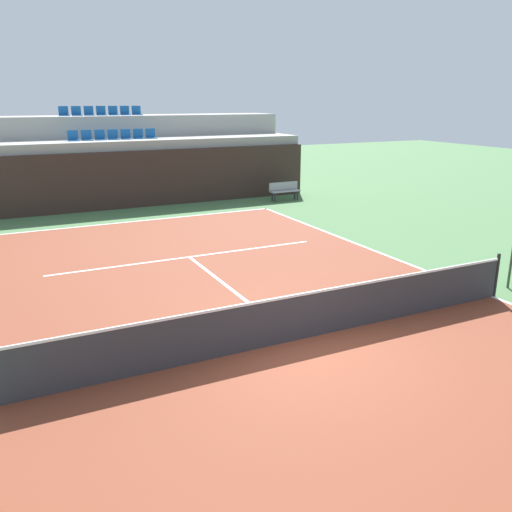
# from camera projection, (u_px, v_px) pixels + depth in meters

# --- Properties ---
(ground_plane) EXTENTS (80.00, 80.00, 0.00)m
(ground_plane) POSITION_uv_depth(u_px,v_px,m) (297.00, 340.00, 10.50)
(ground_plane) COLOR #477042
(court_surface) EXTENTS (11.00, 24.00, 0.01)m
(court_surface) POSITION_uv_depth(u_px,v_px,m) (297.00, 340.00, 10.50)
(court_surface) COLOR brown
(court_surface) RESTS_ON ground_plane
(baseline_far) EXTENTS (11.00, 0.10, 0.00)m
(baseline_far) POSITION_uv_depth(u_px,v_px,m) (142.00, 221.00, 20.79)
(baseline_far) COLOR white
(baseline_far) RESTS_ON court_surface
(sideline_right) EXTENTS (0.10, 24.00, 0.00)m
(sideline_right) POSITION_uv_depth(u_px,v_px,m) (492.00, 297.00, 12.80)
(sideline_right) COLOR white
(sideline_right) RESTS_ON court_surface
(service_line_far) EXTENTS (8.26, 0.10, 0.00)m
(service_line_far) POSITION_uv_depth(u_px,v_px,m) (189.00, 257.00, 16.01)
(service_line_far) COLOR white
(service_line_far) RESTS_ON court_surface
(centre_service_line) EXTENTS (0.10, 6.40, 0.00)m
(centre_service_line) POSITION_uv_depth(u_px,v_px,m) (232.00, 290.00, 13.25)
(centre_service_line) COLOR white
(centre_service_line) RESTS_ON court_surface
(back_wall) EXTENTS (17.57, 0.30, 2.44)m
(back_wall) POSITION_uv_depth(u_px,v_px,m) (123.00, 180.00, 22.93)
(back_wall) COLOR #33231E
(back_wall) RESTS_ON ground_plane
(stands_tier_lower) EXTENTS (17.57, 2.40, 2.85)m
(stands_tier_lower) POSITION_uv_depth(u_px,v_px,m) (116.00, 172.00, 24.03)
(stands_tier_lower) COLOR #9E9E99
(stands_tier_lower) RESTS_ON ground_plane
(stands_tier_upper) EXTENTS (17.57, 2.40, 3.83)m
(stands_tier_upper) POSITION_uv_depth(u_px,v_px,m) (105.00, 156.00, 25.96)
(stands_tier_upper) COLOR #9E9E99
(stands_tier_upper) RESTS_ON ground_plane
(seating_row_lower) EXTENTS (3.87, 0.44, 0.44)m
(seating_row_lower) POSITION_uv_depth(u_px,v_px,m) (113.00, 137.00, 23.67)
(seating_row_lower) COLOR #145193
(seating_row_lower) RESTS_ON stands_tier_lower
(seating_row_upper) EXTENTS (3.87, 0.44, 0.44)m
(seating_row_upper) POSITION_uv_depth(u_px,v_px,m) (101.00, 113.00, 25.46)
(seating_row_upper) COLOR #145193
(seating_row_upper) RESTS_ON stands_tier_upper
(tennis_net) EXTENTS (11.08, 0.08, 1.07)m
(tennis_net) POSITION_uv_depth(u_px,v_px,m) (297.00, 317.00, 10.36)
(tennis_net) COLOR black
(tennis_net) RESTS_ON court_surface
(player_bench) EXTENTS (1.50, 0.40, 0.85)m
(player_bench) POSITION_uv_depth(u_px,v_px,m) (284.00, 190.00, 24.88)
(player_bench) COLOR #99999E
(player_bench) RESTS_ON ground_plane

